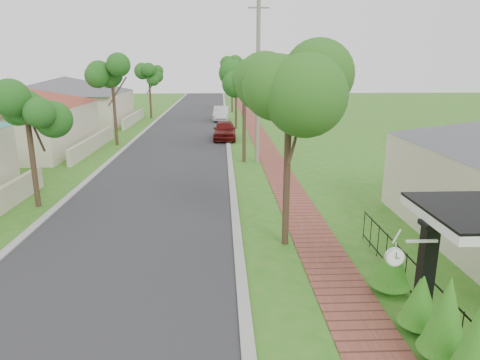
# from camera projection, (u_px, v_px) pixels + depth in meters

# --- Properties ---
(ground) EXTENTS (160.00, 160.00, 0.00)m
(ground) POSITION_uv_depth(u_px,v_px,m) (217.00, 307.00, 10.40)
(ground) COLOR #2A711A
(ground) RESTS_ON ground
(road) EXTENTS (7.00, 120.00, 0.02)m
(road) POSITION_uv_depth(u_px,v_px,m) (176.00, 150.00, 29.56)
(road) COLOR #28282B
(road) RESTS_ON ground
(kerb_right) EXTENTS (0.30, 120.00, 0.10)m
(kerb_right) POSITION_uv_depth(u_px,v_px,m) (229.00, 149.00, 29.71)
(kerb_right) COLOR #9E9E99
(kerb_right) RESTS_ON ground
(kerb_left) EXTENTS (0.30, 120.00, 0.10)m
(kerb_left) POSITION_uv_depth(u_px,v_px,m) (123.00, 150.00, 29.41)
(kerb_left) COLOR #9E9E99
(kerb_left) RESTS_ON ground
(sidewalk) EXTENTS (1.50, 120.00, 0.03)m
(sidewalk) POSITION_uv_depth(u_px,v_px,m) (266.00, 149.00, 29.82)
(sidewalk) COLOR brown
(sidewalk) RESTS_ON ground
(porch_post) EXTENTS (0.48, 0.48, 2.52)m
(porch_post) POSITION_uv_depth(u_px,v_px,m) (424.00, 282.00, 9.33)
(porch_post) COLOR black
(porch_post) RESTS_ON ground
(picket_fence) EXTENTS (0.03, 8.02, 1.00)m
(picket_fence) POSITION_uv_depth(u_px,v_px,m) (417.00, 283.00, 10.47)
(picket_fence) COLOR black
(picket_fence) RESTS_ON ground
(street_trees) EXTENTS (10.70, 37.65, 5.89)m
(street_trees) POSITION_uv_depth(u_px,v_px,m) (184.00, 79.00, 34.98)
(street_trees) COLOR #382619
(street_trees) RESTS_ON ground
(hedge_row) EXTENTS (0.90, 4.62, 2.18)m
(hedge_row) POSITION_uv_depth(u_px,v_px,m) (433.00, 308.00, 8.76)
(hedge_row) COLOR #156D1A
(hedge_row) RESTS_ON ground
(far_house_grey) EXTENTS (15.56, 15.56, 4.60)m
(far_house_grey) POSITION_uv_depth(u_px,v_px,m) (67.00, 100.00, 41.94)
(far_house_grey) COLOR beige
(far_house_grey) RESTS_ON ground
(parked_car_red) EXTENTS (1.84, 4.33, 1.46)m
(parked_car_red) POSITION_uv_depth(u_px,v_px,m) (225.00, 130.00, 33.43)
(parked_car_red) COLOR #580F0D
(parked_car_red) RESTS_ON ground
(parked_car_white) EXTENTS (1.76, 4.47, 1.45)m
(parked_car_white) POSITION_uv_depth(u_px,v_px,m) (221.00, 114.00, 44.74)
(parked_car_white) COLOR silver
(parked_car_white) RESTS_ON ground
(near_tree) EXTENTS (2.40, 2.40, 6.17)m
(near_tree) POSITION_uv_depth(u_px,v_px,m) (289.00, 92.00, 12.81)
(near_tree) COLOR #382619
(near_tree) RESTS_ON ground
(utility_pole) EXTENTS (1.20, 0.24, 9.16)m
(utility_pole) POSITION_uv_depth(u_px,v_px,m) (258.00, 83.00, 24.84)
(utility_pole) COLOR gray
(utility_pole) RESTS_ON ground
(station_clock) EXTENTS (1.05, 0.13, 0.55)m
(station_clock) POSITION_uv_depth(u_px,v_px,m) (397.00, 255.00, 8.70)
(station_clock) COLOR silver
(station_clock) RESTS_ON ground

